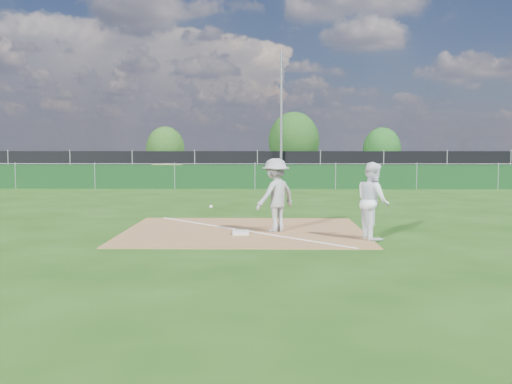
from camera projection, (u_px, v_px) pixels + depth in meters
The scene contains 17 objects.
ground at pixel (253, 198), 23.36m from camera, with size 90.00×90.00×0.00m, color #1A430E.
infield_dirt at pixel (244, 231), 14.39m from camera, with size 6.00×5.00×0.02m, color olive.
foul_line at pixel (244, 230), 14.39m from camera, with size 0.08×7.00×0.01m, color white.
green_fence at pixel (255, 177), 28.29m from camera, with size 44.00×0.05×1.20m, color black.
dirt_mound at pixel (167, 174), 31.87m from camera, with size 3.38×2.60×1.17m, color olive.
black_fence at pixel (257, 165), 36.24m from camera, with size 46.00×0.04×1.80m, color black.
parking_lot at pixel (258, 175), 41.29m from camera, with size 46.00×9.00×0.01m, color black.
light_pole at pixel (281, 116), 35.66m from camera, with size 0.16×0.16×8.00m, color slate.
first_base at pixel (241, 232), 13.81m from camera, with size 0.39×0.39×0.08m, color silver.
play_at_first at pixel (275, 195), 14.16m from camera, with size 2.31×1.30×1.83m.
runner at pixel (373, 201), 13.12m from camera, with size 0.87×0.68×1.79m, color white.
car_left at pixel (200, 165), 41.56m from camera, with size 1.78×4.44×1.51m, color #AEB0B6.
car_mid at pixel (235, 165), 41.02m from camera, with size 1.53×4.38×1.44m, color black.
car_right at pixel (316, 166), 40.43m from camera, with size 2.00×4.93×1.43m, color black.
tree_left at pixel (165, 149), 46.34m from camera, with size 3.12×3.12×3.70m.
tree_mid at pixel (294, 141), 46.26m from camera, with size 4.12×4.12×4.89m.
tree_right at pixel (382, 149), 46.64m from camera, with size 3.06×3.06×3.63m.
Camera 1 is at (0.56, -13.25, 2.17)m, focal length 40.00 mm.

